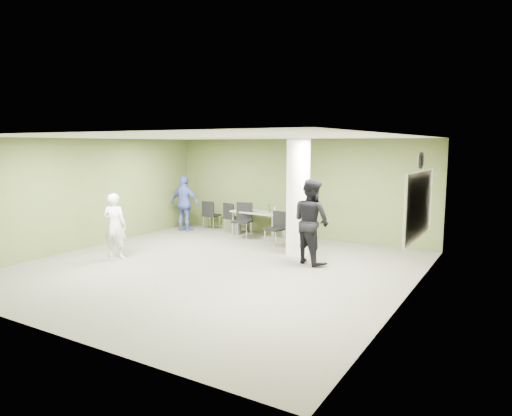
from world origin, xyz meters
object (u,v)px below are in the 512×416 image
Objects in this scene: chair_back_left at (210,213)px; woman_white at (115,226)px; folding_table at (258,213)px; man_blue at (185,203)px; man_black at (311,221)px.

chair_back_left is 0.59× the size of woman_white.
folding_table is at bearing -130.25° from woman_white.
woman_white is 3.54m from man_blue.
chair_back_left is at bearing -135.11° from man_blue.
man_blue is at bearing -164.88° from folding_table.
folding_table is 4.20m from woman_white.
man_black is 5.14m from man_blue.
man_black reaches higher than man_blue.
folding_table is 2.40m from man_blue.
folding_table is at bearing -173.35° from man_blue.
woman_white is (0.23, -4.04, 0.24)m from chair_back_left.
woman_white is 4.56m from man_black.
woman_white is 0.90× the size of man_blue.
man_blue reaches higher than woman_white.
folding_table is 0.93× the size of man_blue.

